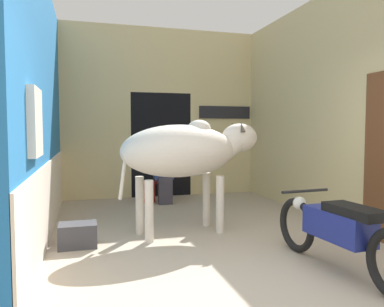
{
  "coord_description": "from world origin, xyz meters",
  "views": [
    {
      "loc": [
        -1.51,
        -2.65,
        1.39
      ],
      "look_at": [
        -0.13,
        2.24,
        1.06
      ],
      "focal_mm": 35.0,
      "sensor_mm": 36.0,
      "label": 1
    }
  ],
  "objects_px": {
    "motorcycle_near": "(338,230)",
    "shopkeeper_seated": "(164,171)",
    "cow": "(187,151)",
    "plastic_stool": "(149,191)",
    "crate": "(78,235)"
  },
  "relations": [
    {
      "from": "shopkeeper_seated",
      "to": "plastic_stool",
      "type": "distance_m",
      "value": 0.49
    },
    {
      "from": "motorcycle_near",
      "to": "shopkeeper_seated",
      "type": "relative_size",
      "value": 1.73
    },
    {
      "from": "shopkeeper_seated",
      "to": "crate",
      "type": "xyz_separation_m",
      "value": [
        -1.52,
        -2.32,
        -0.46
      ]
    },
    {
      "from": "cow",
      "to": "motorcycle_near",
      "type": "relative_size",
      "value": 1.05
    },
    {
      "from": "shopkeeper_seated",
      "to": "plastic_stool",
      "type": "height_order",
      "value": "shopkeeper_seated"
    },
    {
      "from": "shopkeeper_seated",
      "to": "crate",
      "type": "bearing_deg",
      "value": -123.12
    },
    {
      "from": "motorcycle_near",
      "to": "shopkeeper_seated",
      "type": "xyz_separation_m",
      "value": [
        -0.93,
        3.85,
        0.18
      ]
    },
    {
      "from": "crate",
      "to": "motorcycle_near",
      "type": "bearing_deg",
      "value": -32.07
    },
    {
      "from": "motorcycle_near",
      "to": "crate",
      "type": "distance_m",
      "value": 2.9
    },
    {
      "from": "cow",
      "to": "plastic_stool",
      "type": "bearing_deg",
      "value": 94.04
    },
    {
      "from": "shopkeeper_seated",
      "to": "crate",
      "type": "distance_m",
      "value": 2.81
    },
    {
      "from": "motorcycle_near",
      "to": "shopkeeper_seated",
      "type": "distance_m",
      "value": 3.97
    },
    {
      "from": "plastic_stool",
      "to": "crate",
      "type": "xyz_separation_m",
      "value": [
        -1.25,
        -2.48,
        -0.07
      ]
    },
    {
      "from": "shopkeeper_seated",
      "to": "motorcycle_near",
      "type": "bearing_deg",
      "value": -76.47
    },
    {
      "from": "plastic_stool",
      "to": "motorcycle_near",
      "type": "bearing_deg",
      "value": -73.5
    }
  ]
}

